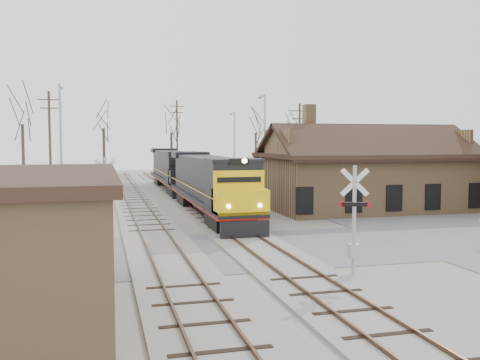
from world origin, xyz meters
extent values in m
plane|color=gray|center=(0.00, 0.00, 0.00)|extent=(140.00, 140.00, 0.00)
cube|color=#5C5C61|center=(0.00, 0.00, 0.01)|extent=(60.00, 9.00, 0.03)
cube|color=gray|center=(0.00, 15.00, 0.06)|extent=(3.40, 90.00, 0.12)
cube|color=#473323|center=(-0.72, 15.00, 0.17)|extent=(0.08, 90.00, 0.14)
cube|color=#473323|center=(0.72, 15.00, 0.17)|extent=(0.08, 90.00, 0.14)
cube|color=gray|center=(-4.50, 15.00, 0.06)|extent=(3.40, 90.00, 0.12)
cube|color=#473323|center=(-5.22, 15.00, 0.17)|extent=(0.08, 90.00, 0.14)
cube|color=#473323|center=(-3.78, 15.00, 0.17)|extent=(0.08, 90.00, 0.14)
cube|color=#9C7951|center=(12.00, 12.00, 2.00)|extent=(14.00, 8.00, 4.00)
cube|color=black|center=(12.00, 12.00, 4.10)|extent=(15.20, 9.20, 0.30)
cube|color=black|center=(12.00, 9.70, 5.10)|extent=(15.00, 4.71, 2.66)
cube|color=black|center=(12.00, 14.30, 5.10)|extent=(15.00, 4.71, 2.66)
cube|color=#9C7951|center=(8.00, 13.50, 6.80)|extent=(0.80, 0.80, 2.20)
cube|color=black|center=(0.00, 5.84, 0.52)|extent=(2.36, 3.77, 0.94)
cube|color=black|center=(0.00, 18.10, 0.52)|extent=(2.36, 3.77, 0.94)
cube|color=black|center=(0.00, 11.97, 1.27)|extent=(2.83, 18.85, 0.33)
cube|color=maroon|center=(0.00, 11.97, 1.07)|extent=(2.85, 18.85, 0.11)
cube|color=black|center=(0.00, 13.15, 2.73)|extent=(2.45, 13.67, 2.64)
cube|color=black|center=(0.00, 5.00, 2.73)|extent=(2.83, 2.64, 2.64)
cube|color=yellow|center=(0.00, 3.39, 1.93)|extent=(2.83, 1.70, 1.32)
cube|color=black|center=(0.00, 2.44, 0.52)|extent=(2.64, 0.25, 0.94)
cylinder|color=#FFF2CC|center=(0.00, 2.52, 4.15)|extent=(0.26, 0.10, 0.26)
cube|color=black|center=(0.00, 25.20, 0.52)|extent=(2.36, 3.77, 0.94)
cube|color=black|center=(0.00, 37.45, 0.52)|extent=(2.36, 3.77, 0.94)
cube|color=black|center=(0.00, 31.33, 1.27)|extent=(2.83, 18.85, 0.33)
cube|color=maroon|center=(0.00, 31.33, 1.07)|extent=(2.85, 18.85, 0.11)
cube|color=black|center=(0.00, 32.50, 2.73)|extent=(2.45, 13.67, 2.64)
cube|color=black|center=(0.00, 24.35, 2.73)|extent=(2.83, 2.64, 2.64)
cube|color=black|center=(0.00, 22.75, 1.93)|extent=(2.83, 1.70, 1.32)
cube|color=black|center=(0.00, 21.80, 0.52)|extent=(2.64, 0.25, 0.94)
cylinder|color=#A5A8AD|center=(2.17, -5.66, 2.12)|extent=(0.15, 0.15, 4.24)
cube|color=silver|center=(2.17, -5.66, 3.61)|extent=(1.06, 0.41, 1.11)
cube|color=silver|center=(2.17, -5.66, 3.61)|extent=(1.06, 0.41, 1.11)
cube|color=black|center=(2.17, -5.66, 2.76)|extent=(0.95, 0.46, 0.16)
cylinder|color=#B20C0C|center=(1.72, -5.50, 2.76)|extent=(0.27, 0.16, 0.25)
cylinder|color=#B20C0C|center=(2.62, -5.82, 2.76)|extent=(0.27, 0.16, 0.25)
cube|color=#A5A8AD|center=(2.17, -5.66, 0.95)|extent=(0.42, 0.32, 0.53)
cylinder|color=#A5A8AD|center=(-7.02, 4.38, 2.17)|extent=(0.15, 0.15, 4.34)
cube|color=silver|center=(-7.02, 4.38, 3.69)|extent=(1.10, 0.35, 1.14)
cube|color=silver|center=(-7.02, 4.38, 3.69)|extent=(1.10, 0.35, 1.14)
cube|color=black|center=(-7.02, 4.38, 2.82)|extent=(0.98, 0.41, 0.16)
cylinder|color=#B20C0C|center=(-6.55, 4.25, 2.82)|extent=(0.27, 0.15, 0.26)
cylinder|color=#B20C0C|center=(-7.49, 4.52, 2.82)|extent=(0.27, 0.15, 0.26)
cube|color=#A5A8AD|center=(-7.02, 4.38, 0.98)|extent=(0.43, 0.33, 0.54)
cylinder|color=#A5A8AD|center=(-10.10, 17.73, 4.70)|extent=(0.18, 0.18, 9.40)
cylinder|color=#A5A8AD|center=(-10.10, 18.63, 9.30)|extent=(0.12, 1.80, 0.12)
cube|color=#A5A8AD|center=(-10.10, 19.43, 9.20)|extent=(0.25, 0.50, 0.12)
cylinder|color=#A5A8AD|center=(7.32, 22.57, 4.69)|extent=(0.18, 0.18, 9.38)
cylinder|color=#A5A8AD|center=(7.32, 23.47, 9.28)|extent=(0.12, 1.80, 0.12)
cube|color=#A5A8AD|center=(7.32, 24.27, 9.18)|extent=(0.25, 0.50, 0.12)
cylinder|color=#A5A8AD|center=(7.75, 35.82, 4.24)|extent=(0.18, 0.18, 8.47)
cylinder|color=#A5A8AD|center=(7.75, 36.72, 8.37)|extent=(0.12, 1.80, 0.12)
cube|color=#A5A8AD|center=(7.75, 37.52, 8.27)|extent=(0.25, 0.50, 0.12)
cylinder|color=#382D23|center=(-11.89, 29.56, 4.92)|extent=(0.24, 0.24, 9.85)
cube|color=#382D23|center=(-11.89, 29.56, 9.05)|extent=(2.00, 0.10, 0.10)
cube|color=#382D23|center=(-11.89, 29.56, 8.25)|extent=(1.60, 0.10, 0.10)
cylinder|color=#382D23|center=(2.51, 45.81, 5.22)|extent=(0.24, 0.24, 10.44)
cube|color=#382D23|center=(2.51, 45.81, 9.64)|extent=(2.00, 0.10, 0.10)
cube|color=#382D23|center=(2.51, 45.81, 8.84)|extent=(1.60, 0.10, 0.10)
cylinder|color=#382D23|center=(12.61, 27.53, 4.50)|extent=(0.24, 0.24, 9.01)
cube|color=#382D23|center=(12.61, 27.53, 8.21)|extent=(2.00, 0.10, 0.10)
cube|color=#382D23|center=(12.61, 27.53, 7.41)|extent=(1.60, 0.10, 0.10)
cylinder|color=#382D23|center=(-14.88, 33.93, 3.42)|extent=(0.32, 0.32, 6.85)
cylinder|color=#382D23|center=(-6.86, 40.44, 3.32)|extent=(0.32, 0.32, 6.65)
cylinder|color=#382D23|center=(1.66, 45.01, 3.11)|extent=(0.32, 0.32, 6.22)
cylinder|color=#382D23|center=(12.81, 44.25, 3.10)|extent=(0.32, 0.32, 6.20)
cylinder|color=#382D23|center=(17.03, 40.92, 2.86)|extent=(0.32, 0.32, 5.72)
camera|label=1|loc=(-7.23, -24.27, 5.22)|focal=40.00mm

